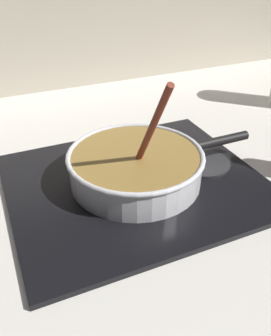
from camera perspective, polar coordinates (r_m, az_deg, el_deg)
ground at (r=0.78m, az=6.02°, el=-7.00°), size 2.40×1.60×0.04m
backsplash_wall at (r=1.36m, az=-10.96°, el=23.58°), size 2.40×0.02×0.55m
hob_plate at (r=0.82m, az=0.00°, el=-2.35°), size 0.56×0.48×0.01m
burner_ring at (r=0.81m, az=0.00°, el=-1.78°), size 0.17×0.17×0.01m
spare_burner at (r=0.89m, az=10.68°, el=0.84°), size 0.13×0.13×0.01m
cooking_pan at (r=0.80m, az=0.09°, el=0.33°), size 0.45×0.30×0.27m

